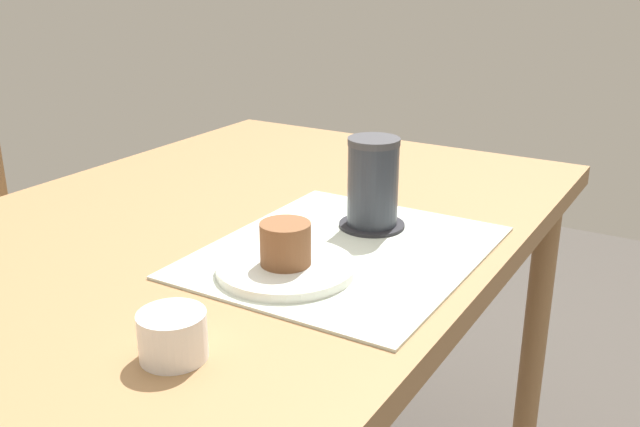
{
  "coord_description": "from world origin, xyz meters",
  "views": [
    {
      "loc": [
        -0.77,
        -0.64,
        1.09
      ],
      "look_at": [
        0.02,
        -0.17,
        0.76
      ],
      "focal_mm": 40.0,
      "sensor_mm": 36.0,
      "label": 1
    }
  ],
  "objects": [
    {
      "name": "coffee_mug",
      "position": [
        0.12,
        -0.2,
        0.78
      ],
      "size": [
        0.11,
        0.08,
        0.13
      ],
      "color": "#2D333D",
      "rests_on": "coffee_coaster"
    },
    {
      "name": "pastry",
      "position": [
        -0.08,
        -0.18,
        0.75
      ],
      "size": [
        0.06,
        0.06,
        0.05
      ],
      "primitive_type": "cylinder",
      "color": "brown",
      "rests_on": "pastry_plate"
    },
    {
      "name": "coffee_coaster",
      "position": [
        0.12,
        -0.2,
        0.71
      ],
      "size": [
        0.1,
        0.1,
        0.0
      ],
      "primitive_type": "cylinder",
      "color": "#232328",
      "rests_on": "placemat"
    },
    {
      "name": "sugar_bowl",
      "position": [
        -0.31,
        -0.19,
        0.73
      ],
      "size": [
        0.07,
        0.07,
        0.05
      ],
      "primitive_type": "cylinder",
      "color": "white",
      "rests_on": "dining_table"
    },
    {
      "name": "pastry_plate",
      "position": [
        -0.08,
        -0.18,
        0.72
      ],
      "size": [
        0.18,
        0.18,
        0.01
      ],
      "primitive_type": "cylinder",
      "color": "silver",
      "rests_on": "placemat"
    },
    {
      "name": "dining_table",
      "position": [
        0.0,
        0.0,
        0.63
      ],
      "size": [
        1.28,
        0.82,
        0.71
      ],
      "color": "#997047",
      "rests_on": "ground_plane"
    },
    {
      "name": "placemat",
      "position": [
        0.02,
        -0.21,
        0.71
      ],
      "size": [
        0.41,
        0.35,
        0.0
      ],
      "primitive_type": "cube",
      "color": "silver",
      "rests_on": "dining_table"
    }
  ]
}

